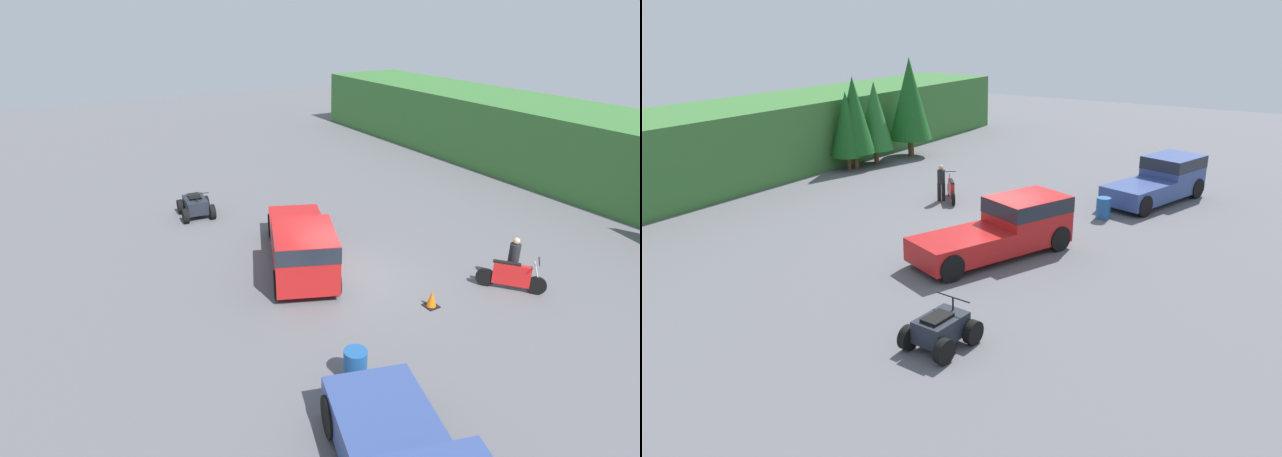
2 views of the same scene
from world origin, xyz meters
TOP-DOWN VIEW (x-y plane):
  - ground_plane at (0.00, 0.00)m, footprint 80.00×80.00m
  - hillside_backdrop at (0.00, 16.00)m, footprint 44.00×6.00m
  - pickup_truck_red at (-1.19, -0.83)m, footprint 6.16×4.07m
  - dirt_bike at (3.34, 4.36)m, footprint 1.74×1.46m
  - quad_atv at (-7.86, -2.49)m, footprint 1.94×1.51m
  - rider_person at (3.05, 4.71)m, footprint 0.48×0.48m
  - traffic_cone at (2.82, 1.50)m, footprint 0.42×0.42m
  - steel_barrel at (4.41, -2.36)m, footprint 0.58×0.58m

SIDE VIEW (x-z plane):
  - ground_plane at x=0.00m, z-range 0.00..0.00m
  - traffic_cone at x=2.82m, z-range -0.02..0.53m
  - steel_barrel at x=4.41m, z-range 0.00..0.88m
  - quad_atv at x=-7.86m, z-range -0.12..1.07m
  - dirt_bike at x=3.34m, z-range -0.11..1.07m
  - rider_person at x=3.05m, z-range 0.07..1.73m
  - pickup_truck_red at x=-1.19m, z-range 0.05..1.96m
  - hillside_backdrop at x=0.00m, z-range 0.00..3.66m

